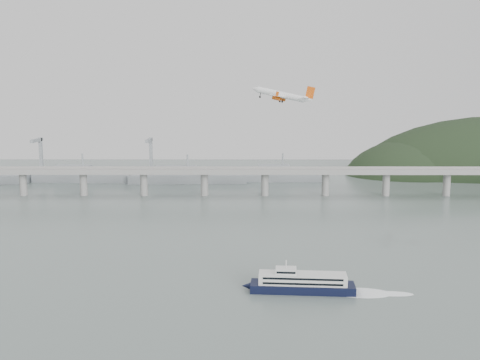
{
  "coord_description": "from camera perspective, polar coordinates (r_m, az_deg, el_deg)",
  "views": [
    {
      "loc": [
        1.2,
        -256.55,
        85.35
      ],
      "look_at": [
        0.0,
        55.0,
        36.0
      ],
      "focal_mm": 42.0,
      "sensor_mm": 36.0,
      "label": 1
    }
  ],
  "objects": [
    {
      "name": "ground",
      "position": [
        270.38,
        -0.05,
        -9.4
      ],
      "size": [
        900.0,
        900.0,
        0.0
      ],
      "primitive_type": "plane",
      "color": "slate",
      "rests_on": "ground"
    },
    {
      "name": "ferry",
      "position": [
        246.83,
        6.37,
        -10.36
      ],
      "size": [
        73.71,
        16.29,
        13.9
      ],
      "rotation": [
        0.0,
        0.0,
        -0.08
      ],
      "color": "black",
      "rests_on": "ground"
    },
    {
      "name": "bridge",
      "position": [
        461.55,
        -0.07,
        0.57
      ],
      "size": [
        800.0,
        22.0,
        23.9
      ],
      "color": "gray",
      "rests_on": "ground"
    },
    {
      "name": "distant_fleet",
      "position": [
        550.34,
        -16.31,
        0.37
      ],
      "size": [
        453.0,
        60.9,
        40.0
      ],
      "color": "gray",
      "rests_on": "ground"
    },
    {
      "name": "airliner",
      "position": [
        351.17,
        4.32,
        8.6
      ],
      "size": [
        39.41,
        36.72,
        11.3
      ],
      "rotation": [
        0.05,
        -0.2,
        2.78
      ],
      "color": "white",
      "rests_on": "ground"
    }
  ]
}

